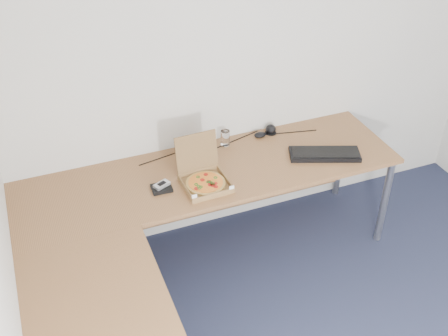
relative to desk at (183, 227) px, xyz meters
name	(u,v)px	position (x,y,z in m)	size (l,w,h in m)	color
room_shell	(430,224)	(0.82, -0.97, 0.55)	(3.50, 3.50, 2.50)	beige
desk	(183,227)	(0.00, 0.00, 0.00)	(2.50, 2.20, 0.73)	brown
pizza_box	(205,180)	(0.24, 0.30, 0.06)	(0.27, 0.32, 0.28)	olive
drinking_glass	(225,138)	(0.53, 0.68, 0.08)	(0.06, 0.06, 0.11)	white
keyboard	(325,154)	(1.10, 0.31, 0.04)	(0.47, 0.17, 0.03)	black
mouse	(260,135)	(0.80, 0.69, 0.05)	(0.09, 0.06, 0.03)	black
wallet	(162,188)	(-0.02, 0.35, 0.04)	(0.12, 0.10, 0.02)	black
phone	(162,185)	(-0.02, 0.36, 0.06)	(0.10, 0.05, 0.02)	#B2B5BA
dome_speaker	(271,129)	(0.89, 0.71, 0.06)	(0.08, 0.08, 0.07)	black
cable_bundle	(226,144)	(0.53, 0.68, 0.03)	(0.63, 0.04, 0.01)	black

